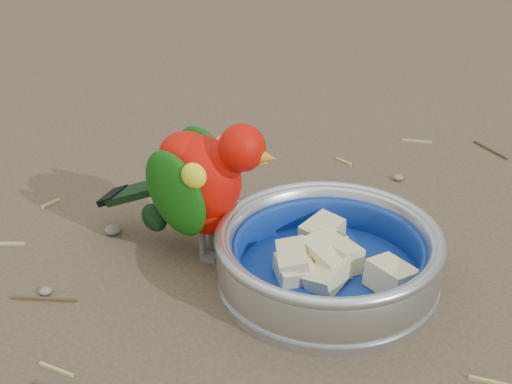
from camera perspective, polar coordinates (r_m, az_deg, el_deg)
name	(u,v)px	position (r m, az deg, el deg)	size (l,w,h in m)	color
ground	(351,339)	(0.73, 6.95, -10.55)	(60.00, 60.00, 0.00)	brown
food_bowl	(327,279)	(0.79, 5.21, -6.30)	(0.22, 0.22, 0.02)	#B2B2BA
bowl_wall	(329,254)	(0.78, 5.31, -4.48)	(0.22, 0.22, 0.04)	#B2B2BA
fruit_wedges	(328,259)	(0.78, 5.29, -4.91)	(0.13, 0.13, 0.03)	beige
lory_parrot	(202,190)	(0.81, -3.94, 0.11)	(0.09, 0.18, 0.15)	#C50C03
ground_debris	(282,312)	(0.75, 1.87, -8.68)	(0.90, 0.80, 0.01)	tan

